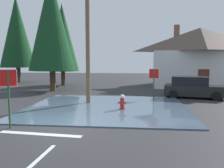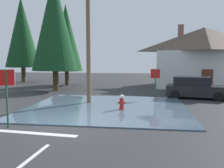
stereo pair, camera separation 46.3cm
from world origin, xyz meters
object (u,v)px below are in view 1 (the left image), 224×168
Objects in this scene: pine_tree_mid_left at (51,23)px; pine_tree_short_left at (17,32)px; utility_pole at (88,41)px; stop_sign_far at (154,78)px; house at (199,56)px; fire_hydrant at (122,102)px; parked_car at (193,88)px; pine_tree_tall_left at (62,38)px; stop_sign_near at (8,87)px.

pine_tree_mid_left is 10.43m from pine_tree_short_left.
pine_tree_mid_left is (-4.57, 6.00, 2.10)m from utility_pole.
pine_tree_short_left is at bearing 144.95° from stop_sign_far.
house reaches higher than stop_sign_far.
fire_hydrant is at bearing -47.42° from pine_tree_short_left.
stop_sign_far is 10.27m from house.
pine_tree_short_left reaches higher than utility_pole.
pine_tree_mid_left is at bearing 156.93° from stop_sign_far.
parked_car is at bearing 18.28° from stop_sign_far.
pine_tree_mid_left is at bearing 127.33° from utility_pole.
utility_pole is 0.74× the size of pine_tree_short_left.
pine_tree_tall_left is at bearing 115.30° from utility_pole.
pine_tree_tall_left is (-2.85, 16.63, 3.51)m from stop_sign_near.
fire_hydrant is at bearing 42.15° from stop_sign_near.
utility_pole reaches higher than stop_sign_near.
parked_car is at bearing -28.31° from pine_tree_short_left.
house is at bearing 59.40° from fire_hydrant.
stop_sign_far is 20.38m from pine_tree_short_left.
utility_pole reaches higher than stop_sign_far.
pine_tree_short_left is at bearing 133.71° from pine_tree_mid_left.
pine_tree_short_left is at bearing 156.86° from pine_tree_tall_left.
pine_tree_tall_left is (-12.52, 7.50, 4.53)m from parked_car.
house is (12.00, 16.72, 1.44)m from stop_sign_near.
pine_tree_short_left is (-9.59, 19.51, 4.51)m from stop_sign_near.
stop_sign_near is 12.98m from pine_tree_mid_left.
utility_pole is 5.55m from stop_sign_far.
fire_hydrant is 0.12× the size of utility_pole.
house reaches higher than stop_sign_near.
pine_tree_tall_left reaches higher than fire_hydrant.
utility_pole is 0.73× the size of house.
stop_sign_far is 0.21× the size of pine_tree_short_left.
house is 1.19× the size of pine_tree_tall_left.
utility_pole reaches higher than house.
utility_pole is at bearing -154.14° from stop_sign_far.
stop_sign_near is at bearing -78.73° from pine_tree_mid_left.
stop_sign_near reaches higher than stop_sign_far.
parked_car is (7.49, 3.16, -3.35)m from utility_pole.
stop_sign_near is 20.63m from house.
pine_tree_mid_left is at bearing -161.72° from house.
fire_hydrant is 11.96m from pine_tree_mid_left.
stop_sign_far is 3.30m from parked_car.
pine_tree_tall_left is 4.77m from pine_tree_mid_left.
pine_tree_short_left reaches higher than pine_tree_mid_left.
utility_pole is at bearing 141.90° from fire_hydrant.
utility_pole is 14.59m from house.
stop_sign_near is at bearing -137.85° from fire_hydrant.
pine_tree_mid_left reaches higher than pine_tree_tall_left.
stop_sign_near is 13.34m from parked_car.
pine_tree_tall_left reaches higher than utility_pole.
house is 15.45m from pine_tree_mid_left.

